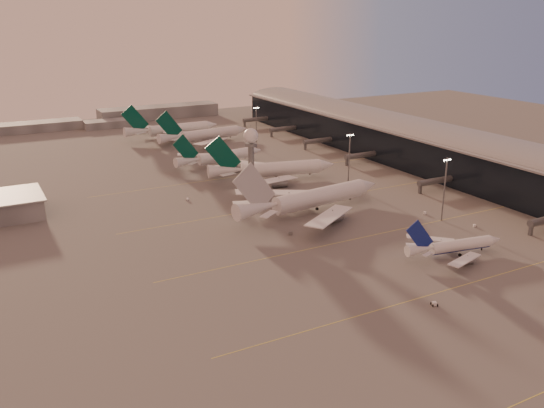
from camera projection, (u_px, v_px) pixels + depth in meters
name	position (u px, v px, depth m)	size (l,w,h in m)	color
ground	(436.00, 316.00, 152.33)	(700.00, 700.00, 0.00)	#5D5A5A
taxiway_markings	(389.00, 230.00, 212.62)	(180.00, 185.25, 0.02)	gold
terminal	(443.00, 151.00, 289.55)	(57.00, 362.00, 23.04)	black
radar_tower	(251.00, 148.00, 248.24)	(6.40, 6.40, 31.10)	slate
mast_b	(445.00, 186.00, 218.71)	(3.60, 0.56, 25.00)	slate
mast_c	(349.00, 158.00, 262.41)	(3.60, 0.56, 25.00)	slate
mast_d	(256.00, 126.00, 336.70)	(3.60, 0.56, 25.00)	slate
distant_horizon	(125.00, 117.00, 423.93)	(165.00, 37.50, 9.00)	slate
narrowbody_mid	(454.00, 248.00, 189.48)	(36.82, 29.17, 14.47)	silver
widebody_white	(311.00, 202.00, 230.36)	(71.43, 56.92, 25.17)	silver
greentail_a	(273.00, 172.00, 275.58)	(62.64, 50.05, 23.07)	silver
greentail_b	(220.00, 159.00, 302.55)	(53.15, 42.61, 19.41)	silver
greentail_c	(205.00, 137.00, 354.44)	(62.02, 49.82, 22.57)	silver
greentail_d	(173.00, 131.00, 370.20)	(63.69, 51.42, 23.13)	silver
gsv_tug_mid	(434.00, 304.00, 157.73)	(4.22, 3.31, 1.05)	white
gsv_truck_b	(476.00, 224.00, 215.86)	(5.18, 3.50, 1.97)	white
gsv_truck_c	(291.00, 231.00, 208.48)	(5.66, 6.29, 2.53)	#545759
gsv_catering_b	(425.00, 209.00, 229.21)	(5.37, 3.66, 4.04)	white
gsv_tug_far	(291.00, 201.00, 243.78)	(3.77, 3.49, 0.93)	white
gsv_truck_d	(187.00, 198.00, 246.63)	(3.20, 5.51, 2.10)	white
gsv_tug_hangar	(290.00, 168.00, 296.66)	(3.98, 2.91, 1.02)	#C08816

